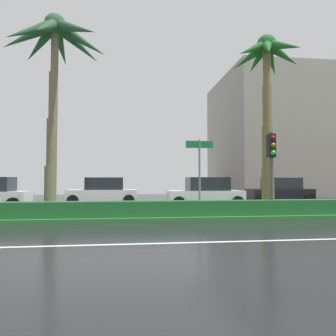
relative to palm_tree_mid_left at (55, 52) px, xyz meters
The scene contains 12 objects.
ground_plane 8.41m from the palm_tree_mid_left, 10.83° to the left, with size 90.00×42.00×0.10m, color black.
near_lane_divider_stripe 10.35m from the palm_tree_mid_left, 54.22° to the right, with size 81.00×0.14×0.01m, color white.
median_strip 8.27m from the palm_tree_mid_left, ahead, with size 85.50×4.00×0.15m, color #2D6B33.
median_hedge 8.10m from the palm_tree_mid_left, 19.29° to the right, with size 76.50×0.70×0.60m.
palm_tree_mid_left is the anchor object (origin of this frame).
palm_tree_centre_left 9.67m from the palm_tree_mid_left, ahead, with size 3.59×3.56×8.34m.
traffic_signal_median_right 10.16m from the palm_tree_mid_left, 10.38° to the right, with size 0.28×0.43×3.37m.
street_name_sign 7.91m from the palm_tree_mid_left, 15.44° to the right, with size 1.10×0.08×3.00m.
car_in_traffic_second 9.18m from the palm_tree_mid_left, 76.19° to the left, with size 4.30×2.02×1.72m.
car_in_traffic_third 10.63m from the palm_tree_mid_left, 28.28° to the left, with size 4.30×2.02×1.72m.
car_in_traffic_fourth 16.39m from the palm_tree_mid_left, 27.06° to the left, with size 4.30×2.02×1.72m.
building_far_right 30.66m from the palm_tree_mid_left, 41.11° to the left, with size 19.18×13.26×12.85m.
Camera 1 is at (-1.38, -5.99, 1.56)m, focal length 34.62 mm.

